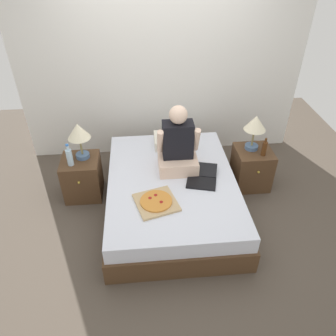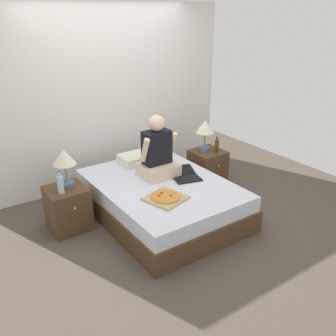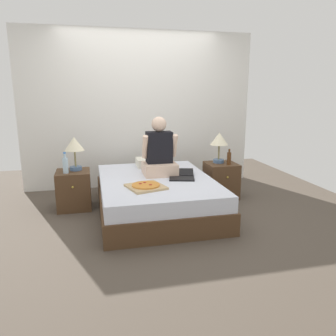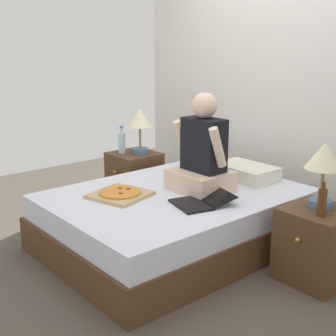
# 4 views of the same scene
# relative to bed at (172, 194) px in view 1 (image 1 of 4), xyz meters

# --- Properties ---
(ground_plane) EXTENTS (5.76, 5.76, 0.00)m
(ground_plane) POSITION_rel_bed_xyz_m (0.00, 0.00, -0.22)
(ground_plane) COLOR #4C4238
(wall_back) EXTENTS (3.76, 0.12, 2.50)m
(wall_back) POSITION_rel_bed_xyz_m (0.00, 1.36, 1.03)
(wall_back) COLOR silver
(wall_back) RESTS_ON ground
(bed) EXTENTS (1.47, 1.99, 0.45)m
(bed) POSITION_rel_bed_xyz_m (0.00, 0.00, 0.00)
(bed) COLOR #4C331E
(bed) RESTS_ON ground
(nightstand_left) EXTENTS (0.44, 0.47, 0.52)m
(nightstand_left) POSITION_rel_bed_xyz_m (-1.06, 0.37, 0.04)
(nightstand_left) COLOR #4C331E
(nightstand_left) RESTS_ON ground
(lamp_on_left_nightstand) EXTENTS (0.26, 0.26, 0.45)m
(lamp_on_left_nightstand) POSITION_rel_bed_xyz_m (-1.02, 0.42, 0.62)
(lamp_on_left_nightstand) COLOR #4C6B93
(lamp_on_left_nightstand) RESTS_ON nightstand_left
(water_bottle) EXTENTS (0.07, 0.07, 0.28)m
(water_bottle) POSITION_rel_bed_xyz_m (-1.14, 0.28, 0.41)
(water_bottle) COLOR silver
(water_bottle) RESTS_ON nightstand_left
(nightstand_right) EXTENTS (0.44, 0.47, 0.52)m
(nightstand_right) POSITION_rel_bed_xyz_m (1.06, 0.37, 0.04)
(nightstand_right) COLOR #4C331E
(nightstand_right) RESTS_ON ground
(lamp_on_right_nightstand) EXTENTS (0.26, 0.26, 0.45)m
(lamp_on_right_nightstand) POSITION_rel_bed_xyz_m (1.03, 0.42, 0.62)
(lamp_on_right_nightstand) COLOR #4C6B93
(lamp_on_right_nightstand) RESTS_ON nightstand_right
(beer_bottle) EXTENTS (0.06, 0.06, 0.23)m
(beer_bottle) POSITION_rel_bed_xyz_m (1.13, 0.27, 0.39)
(beer_bottle) COLOR #512D14
(beer_bottle) RESTS_ON nightstand_right
(pillow) EXTENTS (0.52, 0.34, 0.12)m
(pillow) POSITION_rel_bed_xyz_m (0.11, 0.72, 0.29)
(pillow) COLOR silver
(pillow) RESTS_ON bed
(person_seated) EXTENTS (0.47, 0.40, 0.78)m
(person_seated) POSITION_rel_bed_xyz_m (0.09, 0.20, 0.52)
(person_seated) COLOR beige
(person_seated) RESTS_ON bed
(laptop) EXTENTS (0.41, 0.48, 0.07)m
(laptop) POSITION_rel_bed_xyz_m (0.33, -0.06, 0.25)
(laptop) COLOR black
(laptop) RESTS_ON bed
(pizza_box) EXTENTS (0.49, 0.49, 0.05)m
(pizza_box) POSITION_rel_bed_xyz_m (-0.20, -0.39, 0.25)
(pizza_box) COLOR tan
(pizza_box) RESTS_ON bed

